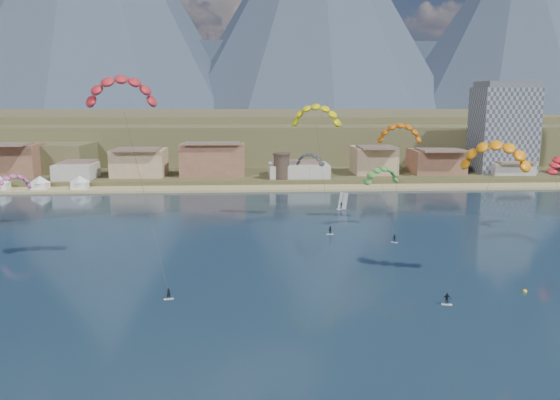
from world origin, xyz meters
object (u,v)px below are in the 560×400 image
kitesurfer_orange (496,151)px  kitesurfer_green (382,173)px  watchtower (282,166)px  kitesurfer_red (121,86)px  kitesurfer_yellow (316,112)px  windsurfer (342,204)px  apartment_tower (503,128)px  buoy (525,291)px

kitesurfer_orange → kitesurfer_green: 38.10m
watchtower → kitesurfer_red: size_ratio=0.25×
kitesurfer_yellow → windsurfer: (8.57, 13.60, -23.83)m
kitesurfer_orange → kitesurfer_red: bearing=173.0°
kitesurfer_yellow → kitesurfer_orange: size_ratio=1.16×
kitesurfer_green → windsurfer: (-5.02, 21.33, -10.89)m
apartment_tower → kitesurfer_yellow: 102.43m
kitesurfer_yellow → kitesurfer_green: kitesurfer_yellow is taller
apartment_tower → watchtower: apartment_tower is taller
watchtower → kitesurfer_yellow: 58.39m
watchtower → buoy: watchtower is taller
watchtower → buoy: bearing=-74.0°
kitesurfer_orange → kitesurfer_green: bearing=103.9°
windsurfer → buoy: 66.26m
apartment_tower → buoy: bearing=-112.6°
kitesurfer_green → apartment_tower: bearing=51.2°
kitesurfer_red → kitesurfer_yellow: (35.29, 36.78, -5.05)m
kitesurfer_red → buoy: 69.27m
kitesurfer_red → buoy: bearing=-12.6°
kitesurfer_yellow → apartment_tower: bearing=42.5°
kitesurfer_orange → kitesurfer_green: (-8.97, 36.12, -8.16)m
watchtower → kitesurfer_green: 65.68m
kitesurfer_green → windsurfer: bearing=103.2°
watchtower → kitesurfer_orange: (27.28, -98.92, 14.05)m
apartment_tower → watchtower: 82.02m
kitesurfer_green → buoy: 45.98m
watchtower → kitesurfer_red: bearing=-108.4°
windsurfer → buoy: bearing=-75.1°
kitesurfer_red → watchtower: bearing=71.6°
windsurfer → buoy: size_ratio=6.58×
kitesurfer_yellow → watchtower: bearing=94.9°
kitesurfer_yellow → kitesurfer_orange: bearing=-62.8°
apartment_tower → windsurfer: 88.30m
kitesurfer_red → kitesurfer_green: 59.64m
kitesurfer_red → kitesurfer_yellow: size_ratio=1.19×
apartment_tower → kitesurfer_orange: apartment_tower is taller
windsurfer → buoy: (16.99, -64.03, -1.26)m
apartment_tower → kitesurfer_orange: 124.65m
kitesurfer_yellow → kitesurfer_green: (13.59, -7.74, -12.94)m
kitesurfer_red → apartment_tower: bearing=43.7°
apartment_tower → kitesurfer_yellow: bearing=-137.5°
kitesurfer_orange → buoy: (3.00, -6.57, -20.31)m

